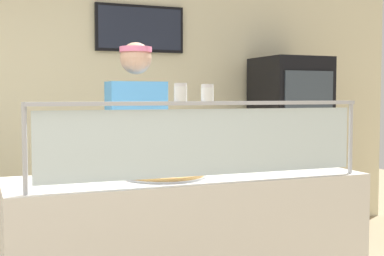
{
  "coord_description": "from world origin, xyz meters",
  "views": [
    {
      "loc": [
        -0.09,
        -2.47,
        1.41
      ],
      "look_at": [
        1.05,
        0.37,
        1.22
      ],
      "focal_mm": 49.65,
      "sensor_mm": 36.0,
      "label": 1
    }
  ],
  "objects_px": {
    "parmesan_shaker": "(181,93)",
    "worker_figure": "(137,156)",
    "pepper_flake_shaker": "(207,94)",
    "pizza_server": "(169,171)",
    "drink_fridge": "(290,148)",
    "pizza_tray": "(165,175)"
  },
  "relations": [
    {
      "from": "pizza_server",
      "to": "parmesan_shaker",
      "type": "height_order",
      "value": "parmesan_shaker"
    },
    {
      "from": "pizza_tray",
      "to": "parmesan_shaker",
      "type": "xyz_separation_m",
      "value": [
        0.0,
        -0.25,
        0.45
      ]
    },
    {
      "from": "parmesan_shaker",
      "to": "pepper_flake_shaker",
      "type": "relative_size",
      "value": 1.05
    },
    {
      "from": "pizza_tray",
      "to": "drink_fridge",
      "type": "bearing_deg",
      "value": 42.1
    },
    {
      "from": "pepper_flake_shaker",
      "to": "parmesan_shaker",
      "type": "bearing_deg",
      "value": -180.0
    },
    {
      "from": "pizza_server",
      "to": "pizza_tray",
      "type": "bearing_deg",
      "value": 116.49
    },
    {
      "from": "pizza_server",
      "to": "pepper_flake_shaker",
      "type": "height_order",
      "value": "pepper_flake_shaker"
    },
    {
      "from": "pepper_flake_shaker",
      "to": "drink_fridge",
      "type": "height_order",
      "value": "drink_fridge"
    },
    {
      "from": "pizza_server",
      "to": "drink_fridge",
      "type": "xyz_separation_m",
      "value": [
        1.87,
        1.73,
        -0.1
      ]
    },
    {
      "from": "pizza_tray",
      "to": "worker_figure",
      "type": "relative_size",
      "value": 0.26
    },
    {
      "from": "pizza_server",
      "to": "drink_fridge",
      "type": "relative_size",
      "value": 0.16
    },
    {
      "from": "pizza_tray",
      "to": "drink_fridge",
      "type": "height_order",
      "value": "drink_fridge"
    },
    {
      "from": "pizza_server",
      "to": "drink_fridge",
      "type": "distance_m",
      "value": 2.55
    },
    {
      "from": "parmesan_shaker",
      "to": "worker_figure",
      "type": "height_order",
      "value": "worker_figure"
    },
    {
      "from": "parmesan_shaker",
      "to": "drink_fridge",
      "type": "height_order",
      "value": "drink_fridge"
    },
    {
      "from": "worker_figure",
      "to": "drink_fridge",
      "type": "distance_m",
      "value": 2.16
    },
    {
      "from": "pepper_flake_shaker",
      "to": "pizza_server",
      "type": "bearing_deg",
      "value": 120.0
    },
    {
      "from": "pizza_tray",
      "to": "pepper_flake_shaker",
      "type": "distance_m",
      "value": 0.54
    },
    {
      "from": "parmesan_shaker",
      "to": "drink_fridge",
      "type": "bearing_deg",
      "value": 46.03
    },
    {
      "from": "parmesan_shaker",
      "to": "worker_figure",
      "type": "xyz_separation_m",
      "value": [
        0.02,
        0.88,
        -0.41
      ]
    },
    {
      "from": "worker_figure",
      "to": "pizza_server",
      "type": "bearing_deg",
      "value": -90.31
    },
    {
      "from": "pizza_server",
      "to": "drink_fridge",
      "type": "height_order",
      "value": "drink_fridge"
    }
  ]
}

